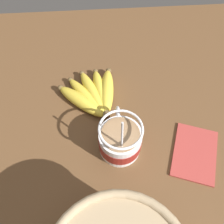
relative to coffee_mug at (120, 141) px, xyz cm
name	(u,v)px	position (x,y,z in cm)	size (l,w,h in cm)	color
table	(110,141)	(2.95, 2.20, -5.95)	(110.09, 110.09, 3.45)	brown
coffee_mug	(120,141)	(0.00, 0.00, 0.00)	(14.36, 10.52, 16.27)	silver
banana_bunch	(94,95)	(16.07, 6.03, -2.46)	(18.75, 17.49, 4.15)	brown
napkin	(195,153)	(-2.94, -18.90, -3.93)	(17.75, 15.05, 0.60)	#A33833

